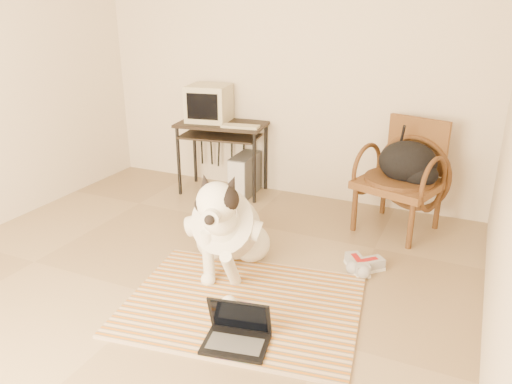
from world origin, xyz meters
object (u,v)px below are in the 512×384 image
Objects in this scene: crt_monitor at (209,103)px; pc_tower at (245,175)px; dog at (228,228)px; backpack at (410,164)px; rattan_chair at (403,176)px; laptop at (237,332)px; computer_desk at (222,133)px.

crt_monitor is 1.01× the size of pc_tower.
dog is 2.21× the size of backpack.
dog is 1.17× the size of rattan_chair.
laptop is 0.44× the size of computer_desk.
rattan_chair is 1.89× the size of backpack.
computer_desk is at bearing 175.56° from rattan_chair.
rattan_chair is (2.00, -0.19, -0.44)m from crt_monitor.
laptop is 0.90× the size of crt_monitor.
backpack is (2.05, -0.22, -0.31)m from crt_monitor.
computer_desk is at bearing -172.63° from pc_tower.
dog is 1.18× the size of computer_desk.
crt_monitor is 0.82m from pc_tower.
laptop is 0.90× the size of pc_tower.
pc_tower is 0.48× the size of rattan_chair.
laptop is 2.45m from pc_tower.
backpack is at bearing -5.38° from computer_desk.
computer_desk is (-1.27, 2.20, 0.55)m from laptop.
laptop is (0.45, -0.75, -0.26)m from dog.
rattan_chair reaches higher than laptop.
computer_desk is 1.89m from backpack.
crt_monitor is at bearing 173.82° from backpack.
pc_tower is at bearing 172.74° from backpack.
laptop is at bearing -59.11° from dog.
rattan_chair is at bearing 74.55° from laptop.
crt_monitor reaches higher than laptop.
crt_monitor reaches higher than pc_tower.
dog reaches higher than laptop.
pc_tower is at bearing 7.37° from computer_desk.
backpack is (1.64, -0.21, 0.39)m from pc_tower.
rattan_chair is (0.57, 2.05, 0.40)m from laptop.
rattan_chair is at bearing -6.25° from pc_tower.
computer_desk reaches higher than pc_tower.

